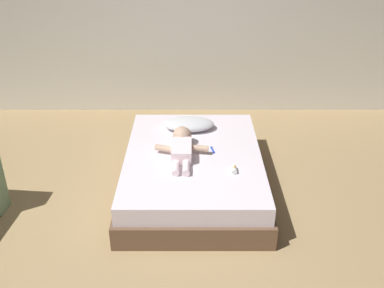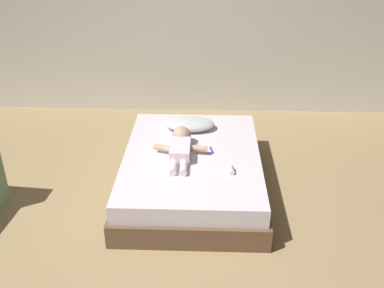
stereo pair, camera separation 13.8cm
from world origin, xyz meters
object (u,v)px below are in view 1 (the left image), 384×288
Objects in this scene: bed at (192,171)px; baby at (181,146)px; pillow at (188,124)px; baby_bottle at (233,169)px; toothbrush at (211,149)px.

bed is 2.67× the size of baby.
bed is at bearing -85.13° from pillow.
baby_bottle is (0.45, -0.33, -0.04)m from baby.
pillow is 5.32× the size of baby_bottle.
bed is 0.28m from baby.
bed is at bearing -6.90° from baby.
bed is 0.56m from pillow.
baby is 0.29m from toothbrush.
baby is (-0.11, 0.01, 0.26)m from bed.
bed is 0.27m from toothbrush.
toothbrush is (0.22, -0.43, -0.05)m from pillow.
pillow is (-0.04, 0.50, 0.25)m from bed.
baby_bottle is (0.17, -0.38, 0.02)m from toothbrush.
pillow reaches higher than baby_bottle.
toothbrush is 0.42m from baby_bottle.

